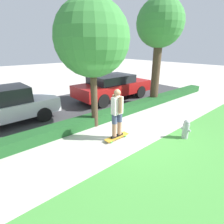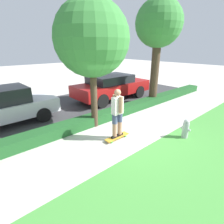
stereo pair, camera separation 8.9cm
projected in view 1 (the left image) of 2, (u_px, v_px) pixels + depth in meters
The scene contains 11 objects.
ground_plane at pixel (127, 135), 6.40m from camera, with size 60.00×60.00×0.00m, color #BCB7AD.
grass_lawn_strip at pixel (214, 178), 4.27m from camera, with size 17.33×4.00×0.01m.
street_asphalt at pixel (71, 107), 9.38m from camera, with size 17.33×5.00×0.01m.
hedge_row at pixel (100, 117), 7.47m from camera, with size 17.33×0.60×0.38m.
skateboard at pixel (117, 137), 6.08m from camera, with size 0.95×0.24×0.09m.
skater_person at pixel (117, 112), 5.75m from camera, with size 0.50×0.43×1.68m.
tree_mid at pixel (92, 39), 5.99m from camera, with size 2.62×2.62×4.59m.
tree_far at pixel (160, 26), 8.61m from camera, with size 2.33×2.33×5.28m.
parked_car_front at pixel (4, 106), 7.07m from camera, with size 4.06×1.85×1.52m.
parked_car_middle at pixel (113, 86), 10.46m from camera, with size 4.78×2.00×1.47m.
fire_hydrant at pixel (186, 129), 6.04m from camera, with size 0.21×0.34×0.70m.
Camera 1 is at (-4.13, -3.97, 3.02)m, focal length 28.00 mm.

